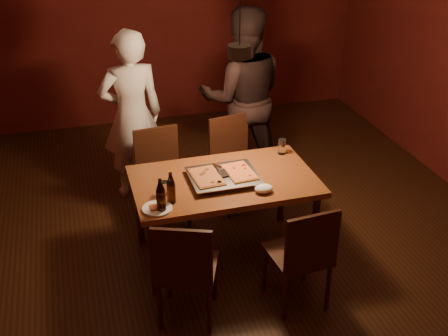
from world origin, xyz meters
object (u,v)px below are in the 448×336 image
object	(u,v)px
chair_far_right	(233,154)
diner_white	(132,116)
beer_bottle_b	(171,188)
diner_dark	(243,98)
chair_near_left	(185,263)
dining_table	(224,187)
chair_near_right	(304,249)
beer_bottle_a	(161,195)
plate_slice	(157,208)
chair_far_left	(160,167)
pizza_tray	(223,177)
pendant_lamp	(239,50)

from	to	relation	value
chair_far_right	diner_white	size ratio (longest dim) A/B	0.29
beer_bottle_b	diner_dark	xyz separation A→B (m)	(1.05, 1.52, 0.05)
chair_near_left	beer_bottle_b	xyz separation A→B (m)	(0.01, 0.49, 0.34)
chair_near_left	dining_table	bearing A→B (deg)	77.31
chair_near_right	beer_bottle_a	bearing A→B (deg)	149.07
chair_far_right	plate_slice	world-z (taller)	chair_far_right
dining_table	diner_dark	distance (m)	1.42
plate_slice	diner_white	size ratio (longest dim) A/B	0.13
chair_far_left	diner_dark	xyz separation A→B (m)	(0.97, 0.53, 0.39)
pizza_tray	diner_white	distance (m)	1.43
chair_near_left	diner_dark	xyz separation A→B (m)	(1.06, 2.01, 0.39)
dining_table	diner_white	bearing A→B (deg)	113.84
chair_far_right	chair_near_left	xyz separation A→B (m)	(-0.83, -1.56, 0.00)
diner_white	pendant_lamp	bearing A→B (deg)	118.24
diner_dark	pizza_tray	bearing A→B (deg)	77.09
chair_near_right	chair_far_left	bearing A→B (deg)	111.55
beer_bottle_a	chair_far_left	bearing A→B (deg)	80.86
beer_bottle_b	diner_white	world-z (taller)	diner_white
beer_bottle_a	diner_dark	size ratio (longest dim) A/B	0.15
dining_table	diner_dark	xyz separation A→B (m)	(0.56, 1.28, 0.25)
chair_near_left	diner_dark	world-z (taller)	diner_dark
dining_table	beer_bottle_a	xyz separation A→B (m)	(-0.58, -0.35, 0.21)
diner_white	chair_far_left	bearing A→B (deg)	101.44
chair_far_right	diner_dark	world-z (taller)	diner_dark
diner_dark	pendant_lamp	xyz separation A→B (m)	(-0.39, -1.10, 0.83)
chair_near_left	plate_slice	bearing A→B (deg)	126.12
dining_table	chair_far_left	distance (m)	0.86
chair_far_right	pizza_tray	size ratio (longest dim) A/B	0.89
chair_near_left	pendant_lamp	size ratio (longest dim) A/B	0.49
beer_bottle_a	diner_white	xyz separation A→B (m)	(0.01, 1.63, -0.03)
dining_table	beer_bottle_a	world-z (taller)	beer_bottle_a
plate_slice	pendant_lamp	distance (m)	1.36
beer_bottle_a	beer_bottle_b	distance (m)	0.14
chair_near_left	beer_bottle_b	size ratio (longest dim) A/B	2.14
diner_dark	chair_near_left	bearing A→B (deg)	73.17
pizza_tray	beer_bottle_a	bearing A→B (deg)	-147.70
chair_far_left	beer_bottle_b	size ratio (longest dim) A/B	1.91
dining_table	chair_near_right	size ratio (longest dim) A/B	3.09
chair_near_left	diner_white	size ratio (longest dim) A/B	0.32
beer_bottle_a	diner_dark	world-z (taller)	diner_dark
pizza_tray	plate_slice	xyz separation A→B (m)	(-0.60, -0.29, -0.01)
pizza_tray	beer_bottle_b	size ratio (longest dim) A/B	2.17
plate_slice	chair_near_right	bearing A→B (deg)	-26.81
beer_bottle_b	plate_slice	bearing A→B (deg)	-149.93
chair_near_right	diner_dark	distance (m)	2.13
chair_near_right	plate_slice	world-z (taller)	chair_near_right
pizza_tray	beer_bottle_a	world-z (taller)	beer_bottle_a
chair_far_left	beer_bottle_b	world-z (taller)	beer_bottle_b
chair_far_right	plate_slice	bearing A→B (deg)	39.76
beer_bottle_b	plate_slice	size ratio (longest dim) A/B	1.13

